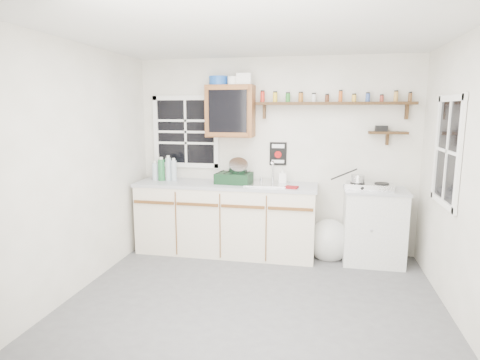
# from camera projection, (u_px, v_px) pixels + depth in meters

# --- Properties ---
(room) EXTENTS (3.64, 3.24, 2.54)m
(room) POSITION_uv_depth(u_px,v_px,m) (254.00, 175.00, 3.68)
(room) COLOR #4E4F51
(room) RESTS_ON ground
(main_cabinet) EXTENTS (2.31, 0.63, 0.92)m
(main_cabinet) POSITION_uv_depth(u_px,v_px,m) (226.00, 218.00, 5.19)
(main_cabinet) COLOR beige
(main_cabinet) RESTS_ON floor
(right_cabinet) EXTENTS (0.73, 0.57, 0.91)m
(right_cabinet) POSITION_uv_depth(u_px,v_px,m) (373.00, 226.00, 4.85)
(right_cabinet) COLOR beige
(right_cabinet) RESTS_ON floor
(sink) EXTENTS (0.52, 0.44, 0.29)m
(sink) POSITION_uv_depth(u_px,v_px,m) (267.00, 184.00, 5.01)
(sink) COLOR silver
(sink) RESTS_ON main_cabinet
(upper_cabinet) EXTENTS (0.60, 0.32, 0.65)m
(upper_cabinet) POSITION_uv_depth(u_px,v_px,m) (230.00, 111.00, 5.08)
(upper_cabinet) COLOR #5A3316
(upper_cabinet) RESTS_ON wall_back
(upper_cabinet_clutter) EXTENTS (0.54, 0.24, 0.14)m
(upper_cabinet_clutter) POSITION_uv_depth(u_px,v_px,m) (229.00, 80.00, 5.02)
(upper_cabinet_clutter) COLOR #18489F
(upper_cabinet_clutter) RESTS_ON upper_cabinet
(spice_shelf) EXTENTS (1.91, 0.18, 0.35)m
(spice_shelf) POSITION_uv_depth(u_px,v_px,m) (332.00, 103.00, 4.89)
(spice_shelf) COLOR black
(spice_shelf) RESTS_ON wall_back
(secondary_shelf) EXTENTS (0.45, 0.16, 0.24)m
(secondary_shelf) POSITION_uv_depth(u_px,v_px,m) (386.00, 132.00, 4.83)
(secondary_shelf) COLOR black
(secondary_shelf) RESTS_ON wall_back
(warning_sign) EXTENTS (0.22, 0.02, 0.30)m
(warning_sign) POSITION_uv_depth(u_px,v_px,m) (278.00, 154.00, 5.20)
(warning_sign) COLOR black
(warning_sign) RESTS_ON wall_back
(window_back) EXTENTS (0.93, 0.03, 0.98)m
(window_back) POSITION_uv_depth(u_px,v_px,m) (186.00, 132.00, 5.39)
(window_back) COLOR black
(window_back) RESTS_ON wall_back
(window_right) EXTENTS (0.03, 0.78, 1.08)m
(window_right) POSITION_uv_depth(u_px,v_px,m) (448.00, 151.00, 3.83)
(window_right) COLOR black
(window_right) RESTS_ON wall_back
(water_bottles) EXTENTS (0.34, 0.10, 0.33)m
(water_bottles) POSITION_uv_depth(u_px,v_px,m) (164.00, 170.00, 5.28)
(water_bottles) COLOR #A3B4BF
(water_bottles) RESTS_ON main_cabinet
(dish_rack) EXTENTS (0.46, 0.35, 0.33)m
(dish_rack) POSITION_uv_depth(u_px,v_px,m) (235.00, 175.00, 5.09)
(dish_rack) COLOR black
(dish_rack) RESTS_ON main_cabinet
(soap_bottle) EXTENTS (0.11, 0.11, 0.21)m
(soap_bottle) POSITION_uv_depth(u_px,v_px,m) (282.00, 176.00, 5.04)
(soap_bottle) COLOR silver
(soap_bottle) RESTS_ON main_cabinet
(rag) EXTENTS (0.17, 0.15, 0.02)m
(rag) POSITION_uv_depth(u_px,v_px,m) (292.00, 187.00, 4.78)
(rag) COLOR maroon
(rag) RESTS_ON main_cabinet
(hotplate) EXTENTS (0.58, 0.36, 0.08)m
(hotplate) POSITION_uv_depth(u_px,v_px,m) (369.00, 186.00, 4.76)
(hotplate) COLOR silver
(hotplate) RESTS_ON right_cabinet
(saucepan) EXTENTS (0.39, 0.18, 0.17)m
(saucepan) POSITION_uv_depth(u_px,v_px,m) (357.00, 179.00, 4.78)
(saucepan) COLOR silver
(saucepan) RESTS_ON hotplate
(trash_bag) EXTENTS (0.47, 0.43, 0.54)m
(trash_bag) POSITION_uv_depth(u_px,v_px,m) (329.00, 240.00, 5.02)
(trash_bag) COLOR beige
(trash_bag) RESTS_ON floor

